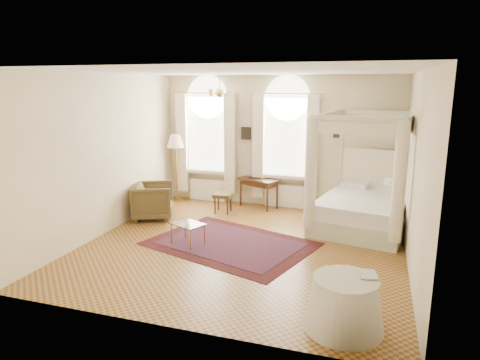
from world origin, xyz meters
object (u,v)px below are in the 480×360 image
at_px(coffee_table, 188,225).
at_px(floor_lamp, 176,144).
at_px(writing_desk, 259,183).
at_px(stool, 223,197).
at_px(armchair, 153,201).
at_px(canopy_bed, 363,204).
at_px(nightstand, 388,206).
at_px(side_table, 344,304).

distance_m(coffee_table, floor_lamp, 3.53).
height_order(writing_desk, stool, writing_desk).
xyz_separation_m(stool, armchair, (-1.41, -0.91, 0.01)).
height_order(canopy_bed, coffee_table, canopy_bed).
relative_size(writing_desk, armchair, 1.22).
height_order(nightstand, stool, nightstand).
bearing_deg(writing_desk, canopy_bed, -19.81).
distance_m(canopy_bed, coffee_table, 3.80).
height_order(writing_desk, floor_lamp, floor_lamp).
xyz_separation_m(writing_desk, armchair, (-2.11, -1.63, -0.22)).
distance_m(writing_desk, stool, 1.04).
xyz_separation_m(nightstand, coffee_table, (-3.75, -2.95, 0.10)).
bearing_deg(writing_desk, floor_lamp, -179.20).
bearing_deg(floor_lamp, coffee_table, -60.50).
distance_m(coffee_table, side_table, 3.78).
bearing_deg(stool, writing_desk, 45.75).
relative_size(stool, side_table, 0.47).
bearing_deg(writing_desk, armchair, -142.32).
relative_size(canopy_bed, stool, 5.41).
height_order(floor_lamp, side_table, floor_lamp).
height_order(coffee_table, side_table, side_table).
height_order(stool, floor_lamp, floor_lamp).
relative_size(floor_lamp, side_table, 1.75).
distance_m(stool, side_table, 5.39).
height_order(stool, armchair, armchair).
relative_size(armchair, side_table, 0.90).
bearing_deg(floor_lamp, canopy_bed, -10.50).
bearing_deg(stool, coffee_table, -87.94).
bearing_deg(side_table, stool, 126.83).
relative_size(canopy_bed, nightstand, 4.45).
bearing_deg(coffee_table, stool, 92.06).
distance_m(stool, floor_lamp, 2.05).
bearing_deg(coffee_table, armchair, 138.61).
xyz_separation_m(stool, floor_lamp, (-1.57, 0.69, 1.12)).
xyz_separation_m(coffee_table, floor_lamp, (-1.65, 2.91, 1.13)).
bearing_deg(side_table, writing_desk, 116.62).
bearing_deg(side_table, floor_lamp, 133.80).
height_order(canopy_bed, stool, canopy_bed).
height_order(stool, coffee_table, stool).
bearing_deg(canopy_bed, nightstand, 60.16).
distance_m(nightstand, floor_lamp, 5.54).
distance_m(armchair, coffee_table, 1.99).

